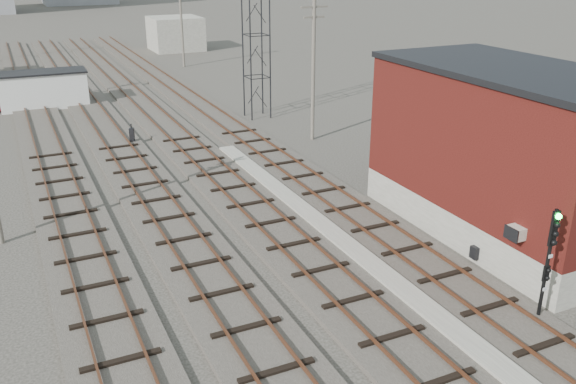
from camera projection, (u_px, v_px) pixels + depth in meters
ground at (119, 68)px, 64.51m from camera, size 320.00×320.00×0.00m
track_right at (203, 108)px, 47.80m from camera, size 3.20×90.00×0.39m
track_mid_right at (152, 113)px, 46.22m from camera, size 3.20×90.00×0.39m
track_mid_left at (98, 119)px, 44.63m from camera, size 3.20×90.00×0.39m
track_left at (40, 125)px, 43.05m from camera, size 3.20×90.00×0.39m
platform_curb at (338, 239)px, 25.97m from camera, size 0.90×28.00×0.26m
brick_building at (508, 153)px, 25.76m from camera, size 6.54×12.20×7.22m
lattice_tower at (256, 13)px, 42.89m from camera, size 1.60×1.60×15.00m
utility_pole_right_a at (313, 66)px, 38.40m from camera, size 1.80×0.24×9.00m
utility_pole_right_b at (181, 21)px, 63.63m from camera, size 1.80×0.24×9.00m
shed_right at (176, 34)px, 75.75m from camera, size 6.00×6.00×4.00m
signal_mast at (549, 257)px, 19.64m from camera, size 0.40×0.41×4.05m
switch_stand at (132, 135)px, 38.97m from camera, size 0.38×0.38×1.25m
site_trailer at (43, 89)px, 47.99m from camera, size 6.77×3.05×2.83m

